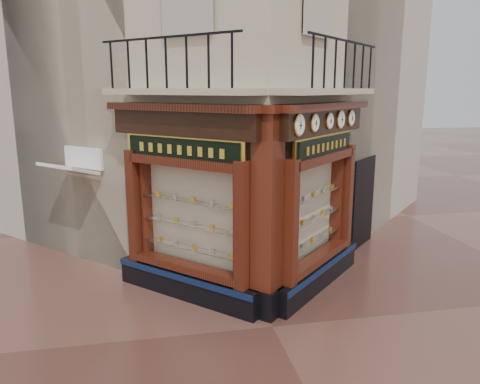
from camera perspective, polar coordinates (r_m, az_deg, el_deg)
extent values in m
plane|color=#553027|center=(8.91, 3.98, -16.06)|extent=(80.00, 80.00, 0.00)
cube|color=beige|center=(13.98, -2.54, 19.63)|extent=(11.31, 11.31, 12.00)
cube|color=#BBB3A3|center=(16.24, -12.95, 16.56)|extent=(11.31, 11.31, 11.00)
cube|color=#BBB3A3|center=(16.86, 4.87, 16.65)|extent=(11.31, 11.31, 11.00)
cube|color=black|center=(9.94, -6.53, -11.19)|extent=(2.72, 2.72, 0.55)
cube|color=#0D1C41|center=(9.72, -7.30, -10.39)|extent=(2.50, 2.50, 0.12)
cube|color=#361209|center=(8.62, 0.35, -4.21)|extent=(0.37, 0.37, 2.45)
cube|color=#361209|center=(10.38, -12.63, -1.64)|extent=(0.37, 0.37, 2.45)
cube|color=beige|center=(9.69, -5.48, -2.54)|extent=(1.80, 1.80, 2.10)
cube|color=black|center=(9.15, -6.96, 8.30)|extent=(2.69, 2.69, 0.50)
cube|color=#361209|center=(9.08, -7.31, 10.22)|extent=(2.86, 2.86, 0.14)
cube|color=black|center=(10.52, 9.49, -9.91)|extent=(2.72, 2.72, 0.55)
cube|color=#0D1C41|center=(10.37, 10.49, -9.01)|extent=(2.50, 2.50, 0.12)
cube|color=#361209|center=(8.84, 6.03, -3.87)|extent=(0.37, 0.37, 2.45)
cube|color=#361209|center=(11.31, 12.72, -0.49)|extent=(0.37, 0.37, 2.45)
cube|color=beige|center=(10.19, 8.10, -1.86)|extent=(1.80, 1.80, 2.10)
cube|color=black|center=(9.78, 10.08, 8.46)|extent=(2.69, 2.69, 0.50)
cube|color=#361209|center=(9.73, 10.53, 10.26)|extent=(2.86, 2.86, 0.14)
cube|color=black|center=(9.21, 3.19, -13.11)|extent=(0.78, 0.78, 0.55)
cube|color=#361209|center=(8.56, 3.34, -1.40)|extent=(0.64, 0.64, 3.50)
cube|color=#361209|center=(8.32, 3.49, 10.11)|extent=(0.85, 0.85, 0.14)
cube|color=beige|center=(9.06, -7.45, 12.05)|extent=(2.97, 2.97, 0.12)
cube|color=black|center=(8.86, -9.11, 18.15)|extent=(2.36, 2.36, 0.04)
cube|color=beige|center=(9.72, 10.71, 11.96)|extent=(2.97, 2.97, 0.12)
cube|color=black|center=(9.63, 12.83, 17.53)|extent=(2.36, 2.36, 0.04)
cylinder|color=gold|center=(8.44, 7.17, 8.09)|extent=(0.32, 0.32, 0.40)
cylinder|color=white|center=(8.43, 7.35, 8.08)|extent=(0.26, 0.26, 0.34)
cube|color=black|center=(8.42, 7.44, 8.08)|extent=(0.02, 0.02, 0.13)
cube|color=black|center=(8.42, 7.44, 8.08)|extent=(0.08, 0.08, 0.01)
cylinder|color=gold|center=(9.02, 9.04, 8.31)|extent=(0.28, 0.28, 0.34)
cylinder|color=white|center=(9.01, 9.21, 8.30)|extent=(0.22, 0.22, 0.30)
cube|color=black|center=(9.00, 9.30, 8.29)|extent=(0.02, 0.02, 0.11)
cube|color=black|center=(9.00, 9.30, 8.29)|extent=(0.07, 0.07, 0.01)
cylinder|color=gold|center=(9.65, 10.81, 8.50)|extent=(0.27, 0.27, 0.33)
cylinder|color=white|center=(9.64, 10.98, 8.49)|extent=(0.22, 0.22, 0.28)
cube|color=black|center=(9.64, 11.06, 8.49)|extent=(0.02, 0.02, 0.11)
cube|color=black|center=(9.64, 11.06, 8.49)|extent=(0.07, 0.07, 0.01)
cylinder|color=gold|center=(10.19, 12.12, 8.64)|extent=(0.31, 0.31, 0.38)
cylinder|color=white|center=(10.18, 12.28, 8.63)|extent=(0.25, 0.25, 0.33)
cube|color=black|center=(10.17, 12.36, 8.63)|extent=(0.02, 0.02, 0.13)
cube|color=black|center=(10.17, 12.36, 8.63)|extent=(0.08, 0.08, 0.01)
cylinder|color=gold|center=(10.75, 13.34, 8.77)|extent=(0.29, 0.29, 0.35)
cylinder|color=white|center=(10.74, 13.49, 8.76)|extent=(0.23, 0.23, 0.30)
cube|color=black|center=(10.73, 13.57, 8.75)|extent=(0.02, 0.02, 0.12)
cube|color=black|center=(10.73, 13.57, 8.75)|extent=(0.07, 0.07, 0.01)
cube|color=yellow|center=(9.17, -7.05, 5.17)|extent=(2.13, 2.13, 0.57)
cube|color=black|center=(9.14, -7.21, 5.14)|extent=(1.98, 1.98, 0.43)
cube|color=yellow|center=(9.80, 10.18, 5.53)|extent=(1.92, 1.92, 0.51)
cube|color=black|center=(9.79, 10.40, 5.51)|extent=(1.79, 1.79, 0.39)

